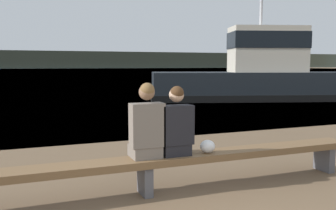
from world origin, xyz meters
name	(u,v)px	position (x,y,z in m)	size (l,w,h in m)	color
water_surface	(24,70)	(0.00, 125.88, 0.00)	(240.00, 240.00, 0.00)	#426B8E
far_shoreline	(23,60)	(0.00, 167.46, 3.68)	(600.00, 12.00, 7.36)	#424738
bench_main	(145,165)	(0.13, 2.33, 0.41)	(6.79, 0.42, 0.50)	brown
person_left	(147,126)	(0.15, 2.33, 0.93)	(0.44, 0.40, 1.01)	#70665B
person_right	(176,126)	(0.58, 2.33, 0.91)	(0.44, 0.39, 0.96)	black
shopping_bag	(207,146)	(1.05, 2.31, 0.59)	(0.22, 0.19, 0.18)	white
tugboat_red	(259,77)	(9.65, 13.28, 1.13)	(10.91, 6.02, 6.69)	black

